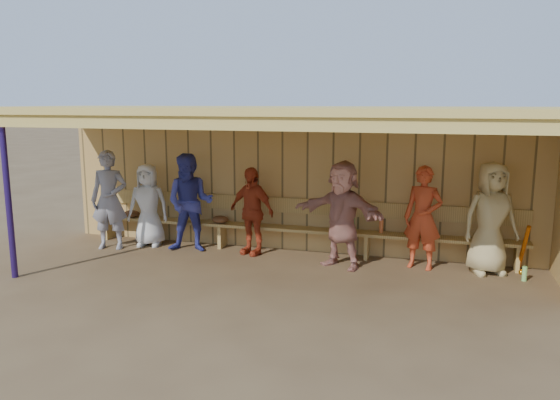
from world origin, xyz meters
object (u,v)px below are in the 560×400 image
at_px(player_c, 190,203).
at_px(player_d, 251,211).
at_px(player_a, 109,200).
at_px(player_g, 423,218).
at_px(player_b, 148,205).
at_px(player_h, 490,218).
at_px(player_f, 342,214).
at_px(bench, 293,222).

bearing_deg(player_c, player_d, -4.00).
distance_m(player_a, player_c, 1.46).
bearing_deg(player_g, player_b, -167.23).
bearing_deg(player_h, player_f, 166.57).
bearing_deg(player_f, bench, 169.64).
relative_size(player_b, player_d, 1.00).
bearing_deg(player_h, player_a, 161.97).
bearing_deg(player_a, player_h, -10.47).
height_order(player_d, player_g, player_g).
relative_size(player_c, player_g, 1.06).
xyz_separation_m(player_d, player_g, (2.82, -0.02, 0.06)).
relative_size(player_d, player_f, 0.89).
height_order(player_c, player_g, player_c).
xyz_separation_m(player_b, player_d, (1.97, 0.00, 0.00)).
relative_size(player_b, player_f, 0.88).
distance_m(player_f, bench, 1.19).
bearing_deg(player_d, player_c, -154.49).
xyz_separation_m(player_b, player_c, (0.89, -0.12, 0.11)).
height_order(player_g, bench, player_g).
xyz_separation_m(player_c, player_d, (1.08, 0.12, -0.10)).
height_order(player_a, bench, player_a).
bearing_deg(player_h, player_b, 158.62).
distance_m(player_a, player_h, 6.33).
bearing_deg(player_c, bench, 3.44).
xyz_separation_m(player_f, player_h, (2.19, 0.31, 0.01)).
bearing_deg(player_b, player_d, -11.34).
bearing_deg(player_d, bench, 44.38).
relative_size(player_c, player_d, 1.14).
bearing_deg(player_c, player_h, -9.12).
relative_size(player_c, bench, 0.22).
distance_m(player_b, player_h, 5.77).
height_order(player_c, bench, player_c).
relative_size(player_f, player_g, 1.05).
bearing_deg(bench, player_c, -165.98).
relative_size(player_f, player_h, 0.99).
relative_size(player_b, player_c, 0.87).
bearing_deg(player_h, player_d, 158.62).
height_order(player_h, bench, player_h).
relative_size(player_d, player_h, 0.88).
height_order(player_f, bench, player_f).
bearing_deg(player_h, player_g, 159.64).
bearing_deg(player_a, player_d, -5.46).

